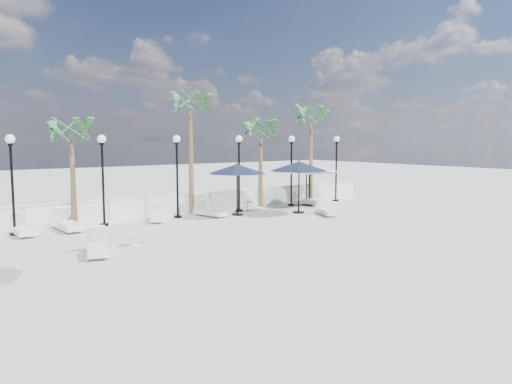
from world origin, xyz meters
TOP-DOWN VIEW (x-y plane):
  - ground at (0.00, 0.00)m, footprint 100.00×100.00m
  - balustrade at (0.00, 7.50)m, footprint 26.00×0.30m
  - lamppost_1 at (-7.00, 6.50)m, footprint 0.36×0.36m
  - lamppost_2 at (-3.50, 6.50)m, footprint 0.36×0.36m
  - lamppost_3 at (0.00, 6.50)m, footprint 0.36×0.36m
  - lamppost_4 at (3.50, 6.50)m, footprint 0.36×0.36m
  - lamppost_5 at (7.00, 6.50)m, footprint 0.36×0.36m
  - lamppost_6 at (10.50, 6.50)m, footprint 0.36×0.36m
  - palm_1 at (-4.50, 7.30)m, footprint 2.60×2.60m
  - palm_2 at (1.20, 7.30)m, footprint 2.60×2.60m
  - palm_3 at (5.50, 7.30)m, footprint 2.60×2.60m
  - palm_4 at (9.20, 7.30)m, footprint 2.60×2.60m
  - lounger_1 at (-5.63, 1.35)m, footprint 1.17×2.08m
  - lounger_2 at (-6.78, 6.22)m, footprint 0.64×1.93m
  - lounger_3 at (-5.12, 6.22)m, footprint 0.78×2.17m
  - lounger_4 at (-1.25, 6.22)m, footprint 1.23×1.93m
  - lounger_5 at (1.38, 5.88)m, footprint 0.94×1.88m
  - lounger_6 at (6.07, 2.87)m, footprint 1.25×1.89m
  - lounger_7 at (7.89, 5.95)m, footprint 1.02×2.20m
  - side_table_1 at (-4.07, 1.97)m, footprint 0.45×0.45m
  - side_table_2 at (3.81, 6.20)m, footprint 0.51×0.51m
  - parasol_navy_mid at (2.68, 5.49)m, footprint 2.82×2.82m
  - parasol_navy_right at (5.53, 4.24)m, footprint 2.93×2.93m
  - parasol_cream_sq_a at (7.85, 6.20)m, footprint 4.65×4.65m
  - parasol_cream_sq_b at (8.09, 6.20)m, footprint 4.75×4.75m

SIDE VIEW (x-z plane):
  - ground at x=0.00m, z-range 0.00..0.00m
  - lounger_5 at x=1.38m, z-range -0.11..0.56m
  - lounger_6 at x=6.07m, z-range -0.11..0.57m
  - lounger_4 at x=-1.25m, z-range -0.11..0.58m
  - lounger_2 at x=-6.78m, z-range -0.12..0.60m
  - lounger_1 at x=-5.63m, z-range -0.12..0.62m
  - side_table_1 at x=-4.07m, z-range 0.05..0.49m
  - lounger_7 at x=7.89m, z-range -0.13..0.66m
  - lounger_3 at x=-5.12m, z-range -0.13..0.67m
  - side_table_2 at x=3.81m, z-range 0.05..0.55m
  - balustrade at x=0.00m, z-range -0.04..0.97m
  - parasol_cream_sq_a at x=7.85m, z-range 0.97..3.25m
  - parasol_cream_sq_b at x=8.09m, z-range 1.01..3.39m
  - parasol_navy_mid at x=2.68m, z-range 0.96..3.49m
  - parasol_navy_right at x=5.53m, z-range 0.99..3.62m
  - lamppost_1 at x=-7.00m, z-range 0.57..4.41m
  - lamppost_2 at x=-3.50m, z-range 0.57..4.41m
  - lamppost_3 at x=0.00m, z-range 0.57..4.41m
  - lamppost_4 at x=3.50m, z-range 0.57..4.41m
  - lamppost_5 at x=7.00m, z-range 0.57..4.41m
  - lamppost_6 at x=10.50m, z-range 0.57..4.41m
  - palm_1 at x=-4.50m, z-range 1.40..6.10m
  - palm_3 at x=5.50m, z-range 1.50..6.40m
  - palm_4 at x=9.20m, z-range 1.88..7.58m
  - palm_2 at x=1.20m, z-range 2.07..8.17m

